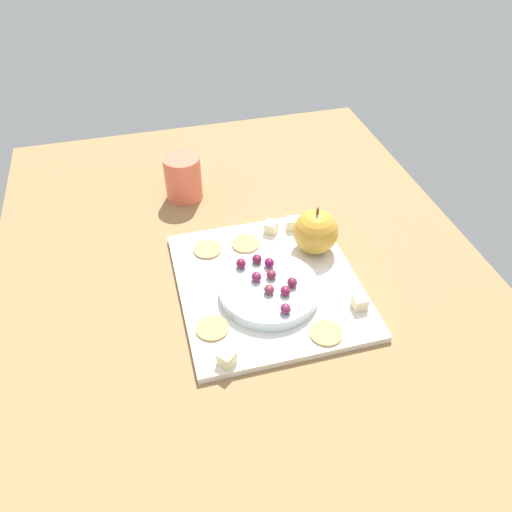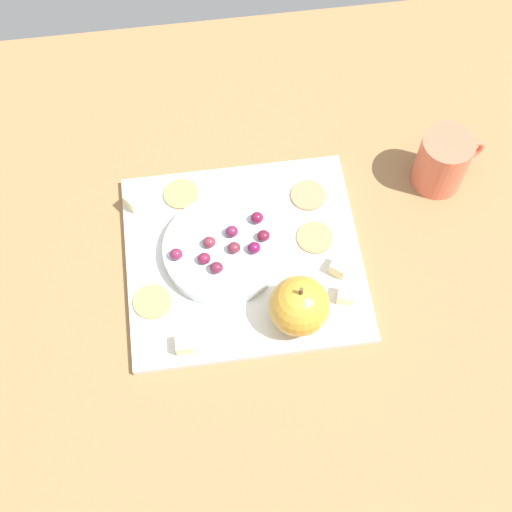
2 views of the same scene
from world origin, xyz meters
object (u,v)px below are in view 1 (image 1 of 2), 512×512
at_px(cracker_1, 207,249).
at_px(grape_1, 241,263).
at_px(cheese_cube_1, 292,223).
at_px(grape_5, 286,309).
at_px(serving_dish, 269,290).
at_px(cheese_cube_3, 227,358).
at_px(cracker_0, 326,333).
at_px(grape_6, 269,290).
at_px(platter, 268,284).
at_px(grape_4, 292,282).
at_px(grape_3, 271,274).
at_px(apple_whole, 316,232).
at_px(grape_2, 269,263).
at_px(cheese_cube_0, 360,302).
at_px(cup, 183,177).
at_px(grape_7, 257,259).
at_px(cracker_3, 212,328).
at_px(grape_8, 257,279).
at_px(cracker_2, 246,244).
at_px(cheese_cube_2, 271,227).
at_px(grape_0, 285,291).

height_order(cracker_1, grape_1, grape_1).
height_order(cheese_cube_1, cracker_1, cheese_cube_1).
bearing_deg(grape_5, serving_dish, -172.84).
height_order(cheese_cube_3, cracker_0, cheese_cube_3).
bearing_deg(grape_6, grape_5, 15.37).
distance_m(platter, grape_4, 0.06).
bearing_deg(grape_3, apple_whole, 125.26).
distance_m(platter, grape_2, 0.04).
bearing_deg(cheese_cube_0, grape_3, -123.30).
xyz_separation_m(cheese_cube_0, grape_6, (-0.05, -0.14, 0.02)).
height_order(cheese_cube_0, cup, cup).
xyz_separation_m(cheese_cube_3, grape_5, (-0.05, 0.10, 0.02)).
distance_m(grape_1, grape_7, 0.03).
relative_size(platter, grape_5, 18.13).
relative_size(cracker_3, grape_2, 2.85).
height_order(grape_1, grape_8, same).
bearing_deg(cracker_2, cheese_cube_2, 113.60).
height_order(serving_dish, grape_0, grape_0).
xyz_separation_m(cheese_cube_2, grape_5, (0.22, -0.04, 0.02)).
relative_size(cheese_cube_1, grape_7, 1.23).
bearing_deg(grape_7, cracker_1, -136.62).
relative_size(cheese_cube_3, grape_8, 1.23).
distance_m(cracker_0, grape_0, 0.09).
bearing_deg(grape_6, grape_3, 158.67).
xyz_separation_m(grape_0, grape_2, (-0.07, -0.01, 0.00)).
height_order(grape_2, grape_7, grape_2).
distance_m(cheese_cube_1, cracker_1, 0.17).
bearing_deg(cracker_0, grape_6, -142.55).
bearing_deg(grape_0, cracker_3, -79.55).
distance_m(cracker_0, grape_1, 0.18).
distance_m(serving_dish, grape_7, 0.06).
bearing_deg(grape_3, grape_1, -131.12).
xyz_separation_m(cracker_0, grape_5, (-0.04, -0.05, 0.03)).
bearing_deg(grape_7, apple_whole, 104.78).
relative_size(cheese_cube_1, cracker_2, 0.43).
relative_size(cracker_2, grape_1, 2.85).
xyz_separation_m(cheese_cube_1, grape_4, (0.17, -0.05, 0.02)).
distance_m(serving_dish, grape_2, 0.05).
height_order(cracker_0, cracker_3, same).
bearing_deg(cracker_3, cracker_2, 151.63).
bearing_deg(cracker_0, platter, -157.71).
bearing_deg(cracker_0, cheese_cube_0, 118.34).
bearing_deg(grape_1, cheese_cube_2, 141.38).
bearing_deg(grape_8, cracker_0, 34.31).
bearing_deg(grape_5, cup, -166.24).
distance_m(cheese_cube_0, grape_8, 0.17).
bearing_deg(grape_8, grape_4, 66.40).
bearing_deg(cheese_cube_3, grape_8, 148.42).
bearing_deg(grape_0, grape_2, -174.31).
distance_m(cracker_0, cracker_1, 0.27).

